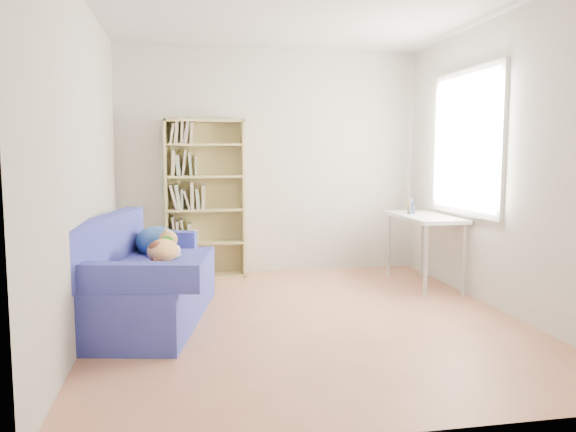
% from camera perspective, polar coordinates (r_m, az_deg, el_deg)
% --- Properties ---
extents(ground, '(4.00, 4.00, 0.00)m').
position_cam_1_polar(ground, '(4.82, 1.97, -10.42)').
color(ground, '#B06F4F').
rests_on(ground, ground).
extents(room_shell, '(3.54, 4.04, 2.62)m').
position_cam_1_polar(room_shell, '(4.68, 3.15, 9.33)').
color(room_shell, silver).
rests_on(room_shell, ground).
extents(sofa, '(1.18, 1.94, 0.88)m').
position_cam_1_polar(sofa, '(4.87, -14.38, -6.32)').
color(sofa, navy).
rests_on(sofa, ground).
extents(bookshelf, '(0.88, 0.28, 1.77)m').
position_cam_1_polar(bookshelf, '(6.38, -8.40, 1.10)').
color(bookshelf, tan).
rests_on(bookshelf, ground).
extents(desk, '(0.50, 1.09, 0.75)m').
position_cam_1_polar(desk, '(6.07, 13.68, -0.71)').
color(desk, silver).
rests_on(desk, ground).
extents(pen_cup, '(0.09, 0.09, 0.18)m').
position_cam_1_polar(pen_cup, '(6.15, 12.32, 0.81)').
color(pen_cup, white).
rests_on(pen_cup, desk).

